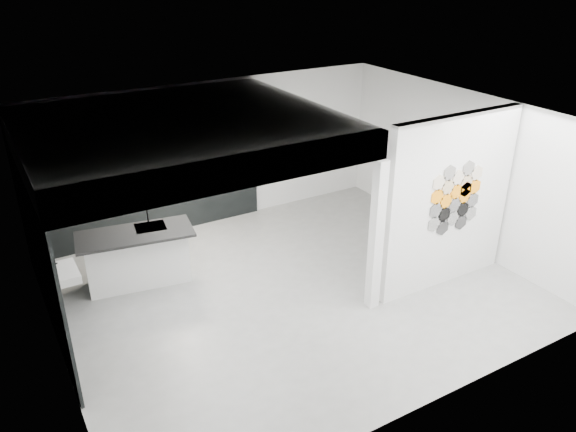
# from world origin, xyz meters

# --- Properties ---
(floor) EXTENTS (7.00, 6.00, 0.01)m
(floor) POSITION_xyz_m (0.00, 0.00, -0.01)
(floor) COLOR gray
(partition_panel) EXTENTS (2.45, 0.15, 2.80)m
(partition_panel) POSITION_xyz_m (2.23, -1.00, 1.40)
(partition_panel) COLOR silver
(partition_panel) RESTS_ON floor
(bay_clad_back) EXTENTS (4.40, 0.04, 2.35)m
(bay_clad_back) POSITION_xyz_m (-1.30, 2.97, 1.18)
(bay_clad_back) COLOR black
(bay_clad_back) RESTS_ON floor
(bay_clad_left) EXTENTS (0.04, 4.00, 2.35)m
(bay_clad_left) POSITION_xyz_m (-3.47, 1.00, 1.18)
(bay_clad_left) COLOR black
(bay_clad_left) RESTS_ON floor
(bulkhead) EXTENTS (4.40, 4.00, 0.40)m
(bulkhead) POSITION_xyz_m (-1.30, 1.00, 2.55)
(bulkhead) COLOR silver
(bulkhead) RESTS_ON corner_column
(corner_column) EXTENTS (0.16, 0.16, 2.35)m
(corner_column) POSITION_xyz_m (0.82, -1.00, 1.18)
(corner_column) COLOR silver
(corner_column) RESTS_ON floor
(fascia_beam) EXTENTS (4.40, 0.16, 0.40)m
(fascia_beam) POSITION_xyz_m (-1.30, -0.92, 2.55)
(fascia_beam) COLOR silver
(fascia_beam) RESTS_ON corner_column
(wall_basin) EXTENTS (0.40, 0.60, 0.12)m
(wall_basin) POSITION_xyz_m (-3.24, 0.80, 0.85)
(wall_basin) COLOR silver
(wall_basin) RESTS_ON bay_clad_left
(display_shelf) EXTENTS (3.00, 0.15, 0.04)m
(display_shelf) POSITION_xyz_m (-1.20, 2.87, 1.30)
(display_shelf) COLOR black
(display_shelf) RESTS_ON bay_clad_back
(kitchen_island) EXTENTS (1.88, 1.06, 1.44)m
(kitchen_island) POSITION_xyz_m (-2.04, 1.42, 0.48)
(kitchen_island) COLOR silver
(kitchen_island) RESTS_ON floor
(stockpot) EXTENTS (0.24, 0.24, 0.18)m
(stockpot) POSITION_xyz_m (-2.44, 2.87, 1.41)
(stockpot) COLOR black
(stockpot) RESTS_ON display_shelf
(kettle) EXTENTS (0.21, 0.21, 0.14)m
(kettle) POSITION_xyz_m (-0.16, 2.87, 1.39)
(kettle) COLOR black
(kettle) RESTS_ON display_shelf
(glass_bowl) EXTENTS (0.19, 0.19, 0.10)m
(glass_bowl) POSITION_xyz_m (0.15, 2.87, 1.37)
(glass_bowl) COLOR gray
(glass_bowl) RESTS_ON display_shelf
(glass_vase) EXTENTS (0.13, 0.13, 0.15)m
(glass_vase) POSITION_xyz_m (0.15, 2.87, 1.40)
(glass_vase) COLOR gray
(glass_vase) RESTS_ON display_shelf
(bottle_dark) EXTENTS (0.07, 0.07, 0.18)m
(bottle_dark) POSITION_xyz_m (-1.28, 2.87, 1.41)
(bottle_dark) COLOR black
(bottle_dark) RESTS_ON display_shelf
(utensil_cup) EXTENTS (0.08, 0.08, 0.10)m
(utensil_cup) POSITION_xyz_m (-1.71, 2.87, 1.37)
(utensil_cup) COLOR black
(utensil_cup) RESTS_ON display_shelf
(hex_tile_cluster) EXTENTS (1.04, 0.02, 1.16)m
(hex_tile_cluster) POSITION_xyz_m (2.26, -1.09, 1.50)
(hex_tile_cluster) COLOR silver
(hex_tile_cluster) RESTS_ON partition_panel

